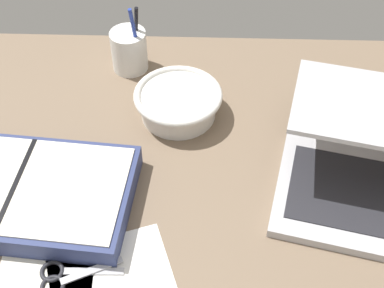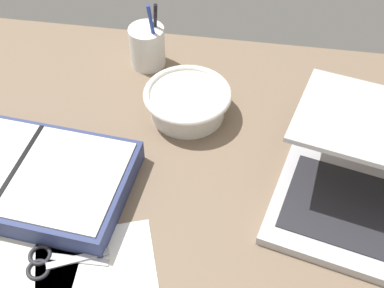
{
  "view_description": "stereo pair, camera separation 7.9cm",
  "coord_description": "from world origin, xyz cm",
  "views": [
    {
      "loc": [
        2.42,
        -54.97,
        77.44
      ],
      "look_at": [
        0.37,
        8.78,
        9.0
      ],
      "focal_mm": 50.0,
      "sensor_mm": 36.0,
      "label": 1
    },
    {
      "loc": [
        10.31,
        -54.22,
        77.44
      ],
      "look_at": [
        0.37,
        8.78,
        9.0
      ],
      "focal_mm": 50.0,
      "sensor_mm": 36.0,
      "label": 2
    }
  ],
  "objects": [
    {
      "name": "planner",
      "position": [
        -29.33,
        0.83,
        4.31
      ],
      "size": [
        40.84,
        26.03,
        4.81
      ],
      "rotation": [
        0.0,
        0.0,
        -0.09
      ],
      "color": "navy",
      "rests_on": "desk_top"
    },
    {
      "name": "scissors",
      "position": [
        -19.14,
        -14.0,
        2.34
      ],
      "size": [
        13.3,
        7.42,
        0.8
      ],
      "rotation": [
        0.0,
        0.0,
        0.24
      ],
      "color": "#B7B7BC",
      "rests_on": "desk_top"
    },
    {
      "name": "desk_top",
      "position": [
        0.0,
        0.0,
        1.0
      ],
      "size": [
        140.0,
        100.0,
        2.0
      ],
      "primitive_type": "cube",
      "color": "#75604C",
      "rests_on": "ground"
    },
    {
      "name": "pen_cup",
      "position": [
        -14.16,
        38.31,
        6.7
      ],
      "size": [
        7.77,
        7.77,
        16.32
      ],
      "color": "white",
      "rests_on": "desk_top"
    },
    {
      "name": "paper_sheet_beside_planner",
      "position": [
        -21.72,
        -17.65,
        2.08
      ],
      "size": [
        16.27,
        24.44,
        0.16
      ],
      "primitive_type": "cube",
      "rotation": [
        0.0,
        0.0,
        0.05
      ],
      "color": "silver",
      "rests_on": "desk_top"
    },
    {
      "name": "bowl",
      "position": [
        -2.86,
        23.55,
        5.3
      ],
      "size": [
        17.64,
        17.64,
        5.89
      ],
      "color": "silver",
      "rests_on": "desk_top"
    }
  ]
}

